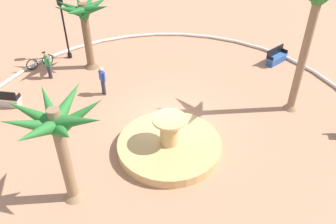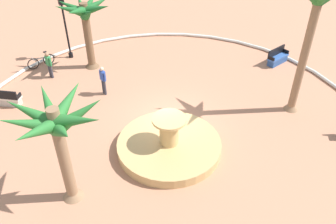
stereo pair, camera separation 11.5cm
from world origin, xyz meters
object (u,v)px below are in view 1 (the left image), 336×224
Objects in this scene: fountain at (169,145)px; person_cyclist_helmet at (48,64)px; bench_east at (276,58)px; bench_west at (5,100)px; lamppost at (64,23)px; palm_tree_near_fountain at (57,129)px; palm_tree_mid_plaza at (84,17)px; person_cyclist_photo at (102,79)px; bicycle_red_frame at (40,62)px; palm_tree_by_curb at (316,10)px.

fountain reaches higher than person_cyclist_helmet.
bench_east and bench_west have the same top height.
palm_tree_near_fountain is at bearing 75.51° from lamppost.
bench_west is at bearing 19.85° from palm_tree_mid_plaza.
palm_tree_near_fountain is 8.44m from bench_west.
palm_tree_near_fountain reaches higher than bench_east.
palm_tree_near_fountain is at bearing 61.06° from person_cyclist_photo.
palm_tree_mid_plaza is 2.58× the size of bench_east.
bicycle_red_frame is (3.57, -10.36, 0.10)m from fountain.
fountain reaches higher than bench_west.
bench_west is 6.12m from lamppost.
bicycle_red_frame is at bearing -26.79° from palm_tree_mid_plaza.
person_cyclist_photo is (-3.50, -6.33, -2.52)m from palm_tree_near_fountain.
palm_tree_near_fountain is at bearing 17.92° from bench_east.
bench_east is (-10.55, 4.97, -2.88)m from palm_tree_mid_plaza.
bench_east reaches higher than bicycle_red_frame.
palm_tree_near_fountain is at bearing 84.69° from bicycle_red_frame.
person_cyclist_helmet is at bearing -97.64° from palm_tree_near_fountain.
person_cyclist_helmet is 3.85m from person_cyclist_photo.
palm_tree_near_fountain reaches higher than bicycle_red_frame.
lamppost reaches higher than bench_east.
bench_west is at bearing -28.87° from palm_tree_by_curb.
fountain is at bearing 94.98° from palm_tree_mid_plaza.
fountain is 9.45m from palm_tree_mid_plaza.
lamppost is (-2.95, -11.43, -1.07)m from palm_tree_near_fountain.
palm_tree_by_curb reaches higher than lamppost.
palm_tree_near_fountain is 10.34m from palm_tree_mid_plaza.
lamppost is at bearing -64.74° from palm_tree_mid_plaza.
person_cyclist_photo is at bearing 96.11° from lamppost.
person_cyclist_helmet is at bearing 98.98° from bicycle_red_frame.
palm_tree_mid_plaza is 2.72× the size of bench_west.
person_cyclist_helmet is at bearing -40.80° from palm_tree_by_curb.
palm_tree_mid_plaza is at bearing -25.21° from bench_east.
person_cyclist_helmet is at bearing -20.22° from bench_east.
palm_tree_by_curb is 4.13× the size of bench_east.
bench_west is at bearing 53.23° from bicycle_red_frame.
palm_tree_mid_plaza is 4.23m from bicycle_red_frame.
lamppost reaches higher than bench_west.
palm_tree_by_curb reaches higher than fountain.
palm_tree_by_curb is at bearing 178.38° from fountain.
person_cyclist_photo is at bearing -35.61° from palm_tree_by_curb.
bench_east is at bearing 154.79° from palm_tree_mid_plaza.
person_cyclist_photo is at bearing 84.53° from palm_tree_mid_plaza.
person_cyclist_helmet is (-1.27, -9.46, -2.57)m from palm_tree_near_fountain.
person_cyclist_helmet reaches higher than bench_east.
lamppost is 2.82m from bicycle_red_frame.
palm_tree_by_curb is at bearing 151.13° from bench_west.
palm_tree_near_fountain is 2.87× the size of bench_west.
person_cyclist_helmet reaches higher than bicycle_red_frame.
bench_west is 4.13m from bicycle_red_frame.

